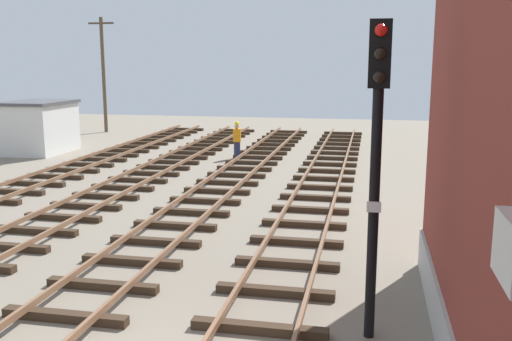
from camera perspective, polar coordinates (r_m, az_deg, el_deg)
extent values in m
cube|color=#38281C|center=(10.60, 0.31, -15.57)|extent=(2.50, 0.24, 0.18)
cube|color=#38281C|center=(12.13, 1.91, -12.05)|extent=(2.50, 0.24, 0.18)
cube|color=#38281C|center=(13.69, 3.12, -9.31)|extent=(2.50, 0.24, 0.18)
cube|color=#38281C|center=(15.29, 4.07, -7.15)|extent=(2.50, 0.24, 0.18)
cube|color=#38281C|center=(16.91, 4.82, -5.39)|extent=(2.50, 0.24, 0.18)
cube|color=#38281C|center=(18.54, 5.45, -3.94)|extent=(2.50, 0.24, 0.18)
cube|color=#38281C|center=(20.19, 5.97, -2.72)|extent=(2.50, 0.24, 0.18)
cube|color=#38281C|center=(21.84, 6.41, -1.69)|extent=(2.50, 0.24, 0.18)
cube|color=#38281C|center=(23.50, 6.78, -0.80)|extent=(2.50, 0.24, 0.18)
cube|color=#38281C|center=(25.17, 7.11, -0.03)|extent=(2.50, 0.24, 0.18)
cube|color=#38281C|center=(26.84, 7.40, 0.64)|extent=(2.50, 0.24, 0.18)
cube|color=#38281C|center=(28.51, 7.65, 1.24)|extent=(2.50, 0.24, 0.18)
cube|color=#38281C|center=(30.19, 7.88, 1.76)|extent=(2.50, 0.24, 0.18)
cube|color=#38281C|center=(31.87, 8.08, 2.24)|extent=(2.50, 0.24, 0.18)
cube|color=#38281C|center=(33.56, 8.26, 2.66)|extent=(2.50, 0.24, 0.18)
cube|color=#38281C|center=(35.24, 8.42, 3.05)|extent=(2.50, 0.24, 0.18)
cube|color=#38281C|center=(36.93, 8.57, 3.40)|extent=(2.50, 0.24, 0.18)
cube|color=#38281C|center=(38.62, 8.71, 3.72)|extent=(2.50, 0.24, 0.18)
cube|color=#38281C|center=(11.62, -18.60, -13.70)|extent=(2.50, 0.24, 0.18)
cube|color=#38281C|center=(12.86, -15.12, -11.06)|extent=(2.50, 0.24, 0.18)
cube|color=#38281C|center=(14.16, -12.32, -8.87)|extent=(2.50, 0.24, 0.18)
cube|color=#38281C|center=(15.50, -10.02, -7.03)|extent=(2.50, 0.24, 0.18)
cube|color=#38281C|center=(16.88, -8.11, -5.49)|extent=(2.50, 0.24, 0.18)
cube|color=#38281C|center=(18.28, -6.49, -4.17)|extent=(2.50, 0.24, 0.18)
cube|color=#38281C|center=(19.71, -5.12, -3.04)|extent=(2.50, 0.24, 0.18)
cube|color=#38281C|center=(21.15, -3.93, -2.06)|extent=(2.50, 0.24, 0.18)
cube|color=#38281C|center=(22.60, -2.89, -1.20)|extent=(2.50, 0.24, 0.18)
cube|color=#38281C|center=(24.07, -1.98, -0.45)|extent=(2.50, 0.24, 0.18)
cube|color=#38281C|center=(25.54, -1.18, 0.21)|extent=(2.50, 0.24, 0.18)
cube|color=#38281C|center=(27.03, -0.46, 0.80)|extent=(2.50, 0.24, 0.18)
cube|color=#38281C|center=(28.51, 0.18, 1.33)|extent=(2.50, 0.24, 0.18)
cube|color=#38281C|center=(30.01, 0.76, 1.81)|extent=(2.50, 0.24, 0.18)
cube|color=#38281C|center=(31.51, 1.28, 2.24)|extent=(2.50, 0.24, 0.18)
cube|color=#38281C|center=(33.01, 1.76, 2.63)|extent=(2.50, 0.24, 0.18)
cube|color=#38281C|center=(34.51, 2.20, 2.99)|extent=(2.50, 0.24, 0.18)
cube|color=#38281C|center=(36.02, 2.59, 3.32)|extent=(2.50, 0.24, 0.18)
cube|color=#38281C|center=(37.53, 2.96, 3.62)|extent=(2.50, 0.24, 0.18)
cube|color=#38281C|center=(39.05, 3.30, 3.90)|extent=(2.50, 0.24, 0.18)
cube|color=#38281C|center=(16.24, -23.87, -7.00)|extent=(2.50, 0.24, 0.18)
cube|color=#38281C|center=(17.37, -21.14, -5.66)|extent=(2.50, 0.24, 0.18)
cube|color=#38281C|center=(18.54, -18.76, -4.48)|extent=(2.50, 0.24, 0.18)
cube|color=#38281C|center=(19.76, -16.68, -3.43)|extent=(2.50, 0.24, 0.18)
cube|color=#38281C|center=(20.99, -14.84, -2.50)|extent=(2.50, 0.24, 0.18)
cube|color=#38281C|center=(22.26, -13.21, -1.67)|extent=(2.50, 0.24, 0.18)
cube|color=#38281C|center=(23.54, -11.76, -0.94)|extent=(2.50, 0.24, 0.18)
cube|color=#38281C|center=(24.84, -10.46, -0.27)|extent=(2.50, 0.24, 0.18)
cube|color=#38281C|center=(26.16, -9.30, 0.32)|extent=(2.50, 0.24, 0.18)
cube|color=#38281C|center=(27.49, -8.24, 0.86)|extent=(2.50, 0.24, 0.18)
cube|color=#38281C|center=(28.82, -7.28, 1.35)|extent=(2.50, 0.24, 0.18)
cube|color=#38281C|center=(30.17, -6.40, 1.79)|extent=(2.50, 0.24, 0.18)
cube|color=#38281C|center=(31.53, -5.60, 2.20)|extent=(2.50, 0.24, 0.18)
cube|color=#38281C|center=(32.89, -4.87, 2.57)|extent=(2.50, 0.24, 0.18)
cube|color=#38281C|center=(34.26, -4.20, 2.91)|extent=(2.50, 0.24, 0.18)
cube|color=#38281C|center=(35.63, -3.57, 3.23)|extent=(2.50, 0.24, 0.18)
cube|color=#38281C|center=(37.01, -2.99, 3.52)|extent=(2.50, 0.24, 0.18)
cube|color=#38281C|center=(38.40, -2.46, 3.79)|extent=(2.50, 0.24, 0.18)
cube|color=#38281C|center=(39.78, -1.96, 4.04)|extent=(2.50, 0.24, 0.18)
cube|color=#38281C|center=(22.85, -23.16, -1.95)|extent=(2.50, 0.24, 0.18)
cube|color=#38281C|center=(24.02, -21.23, -1.22)|extent=(2.50, 0.24, 0.18)
cube|color=#38281C|center=(25.21, -19.48, -0.56)|extent=(2.50, 0.24, 0.18)
cube|color=#38281C|center=(26.43, -17.89, 0.04)|extent=(2.50, 0.24, 0.18)
cube|color=#38281C|center=(27.67, -16.45, 0.59)|extent=(2.50, 0.24, 0.18)
cube|color=#38281C|center=(28.93, -15.12, 1.09)|extent=(2.50, 0.24, 0.18)
cube|color=#38281C|center=(30.20, -13.91, 1.55)|extent=(2.50, 0.24, 0.18)
cube|color=#38281C|center=(31.49, -12.80, 1.97)|extent=(2.50, 0.24, 0.18)
cube|color=#38281C|center=(32.79, -11.77, 2.36)|extent=(2.50, 0.24, 0.18)
cube|color=#38281C|center=(34.10, -10.82, 2.71)|extent=(2.50, 0.24, 0.18)
cube|color=#38281C|center=(35.43, -9.95, 3.04)|extent=(2.50, 0.24, 0.18)
cube|color=#38281C|center=(36.76, -9.13, 3.35)|extent=(2.50, 0.24, 0.18)
cube|color=#38281C|center=(38.10, -8.37, 3.63)|extent=(2.50, 0.24, 0.18)
cube|color=#38281C|center=(39.44, -7.67, 3.89)|extent=(2.50, 0.24, 0.18)
cube|color=#38281C|center=(40.79, -7.01, 4.14)|extent=(2.50, 0.24, 0.18)
cylinder|color=black|center=(9.95, 11.68, -4.63)|extent=(0.18, 0.18, 4.38)
cube|color=black|center=(9.60, 12.32, 11.34)|extent=(0.36, 0.24, 1.10)
sphere|color=red|center=(9.43, 12.42, 13.58)|extent=(0.20, 0.20, 0.20)
sphere|color=black|center=(9.42, 12.33, 11.35)|extent=(0.20, 0.20, 0.20)
sphere|color=black|center=(9.42, 12.24, 9.13)|extent=(0.20, 0.20, 0.20)
cube|color=white|center=(9.76, 11.73, -3.60)|extent=(0.24, 0.03, 0.18)
cube|color=silver|center=(32.57, -20.92, 3.96)|extent=(2.80, 3.60, 2.60)
cube|color=#4C4C51|center=(32.45, -21.09, 6.38)|extent=(3.00, 3.80, 0.16)
cube|color=brown|center=(33.38, -22.95, 3.45)|extent=(0.06, 0.90, 2.00)
cylinder|color=black|center=(34.38, -22.66, 2.52)|extent=(0.64, 0.24, 0.64)
cylinder|color=brown|center=(40.70, -15.02, 9.18)|extent=(0.24, 0.24, 7.74)
cube|color=#4C3D2D|center=(40.77, -15.27, 14.05)|extent=(1.80, 0.12, 0.12)
cylinder|color=#262D4C|center=(28.69, -1.91, 2.06)|extent=(0.32, 0.32, 0.85)
cylinder|color=orange|center=(28.58, -1.92, 3.55)|extent=(0.40, 0.40, 0.65)
sphere|color=tan|center=(28.53, -1.92, 4.44)|extent=(0.24, 0.24, 0.24)
sphere|color=yellow|center=(28.52, -1.93, 4.72)|extent=(0.22, 0.22, 0.22)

